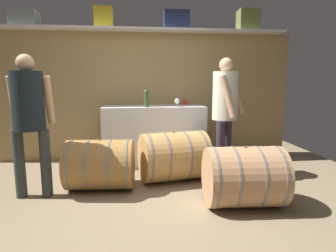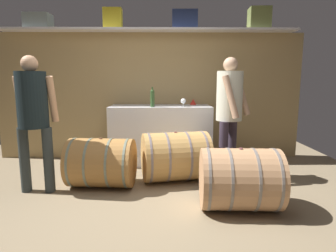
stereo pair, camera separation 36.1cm
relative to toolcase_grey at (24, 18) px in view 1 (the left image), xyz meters
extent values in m
cube|color=#837156|center=(1.76, -1.50, -2.29)|extent=(6.40, 7.60, 0.02)
cube|color=#A18555|center=(1.76, 0.15, -1.22)|extent=(5.20, 0.10, 2.13)
cube|color=silver|center=(1.76, 0.00, -0.13)|extent=(4.78, 0.40, 0.03)
cube|color=gray|center=(0.00, 0.00, 0.00)|extent=(0.40, 0.29, 0.23)
cube|color=yellow|center=(1.19, 0.00, 0.04)|extent=(0.30, 0.18, 0.32)
cube|color=navy|center=(2.35, 0.00, 0.03)|extent=(0.41, 0.25, 0.29)
cube|color=olive|center=(3.56, 0.00, 0.05)|extent=(0.35, 0.32, 0.34)
cube|color=silver|center=(1.96, -0.22, -1.81)|extent=(1.62, 0.62, 0.94)
cylinder|color=#34542B|center=(1.84, -0.41, -1.23)|extent=(0.07, 0.07, 0.22)
sphere|color=#34542B|center=(1.84, -0.41, -1.11)|extent=(0.06, 0.06, 0.06)
cylinder|color=#34542B|center=(1.84, -0.41, -1.07)|extent=(0.03, 0.03, 0.06)
cylinder|color=white|center=(2.31, -0.39, -1.34)|extent=(0.07, 0.07, 0.00)
cylinder|color=white|center=(2.31, -0.39, -1.31)|extent=(0.01, 0.01, 0.06)
sphere|color=white|center=(2.31, -0.39, -1.25)|extent=(0.08, 0.08, 0.08)
sphere|color=maroon|center=(2.31, -0.39, -1.26)|extent=(0.05, 0.05, 0.05)
cone|color=red|center=(2.51, 0.00, -1.30)|extent=(0.11, 0.11, 0.09)
cylinder|color=tan|center=(2.17, -1.09, -1.95)|extent=(0.98, 0.80, 0.65)
cylinder|color=slate|center=(1.81, -1.16, -1.95)|extent=(0.15, 0.66, 0.66)
cylinder|color=slate|center=(2.03, -1.11, -1.95)|extent=(0.15, 0.66, 0.66)
cylinder|color=slate|center=(2.30, -1.06, -1.95)|extent=(0.15, 0.66, 0.66)
cylinder|color=slate|center=(2.52, -1.02, -1.95)|extent=(0.15, 0.66, 0.66)
cylinder|color=brown|center=(2.17, -1.09, -1.62)|extent=(0.04, 0.04, 0.01)
cylinder|color=tan|center=(2.80, -1.99, -1.95)|extent=(0.84, 0.69, 0.64)
cylinder|color=gray|center=(2.46, -1.97, -1.95)|extent=(0.06, 0.66, 0.66)
cylinder|color=gray|center=(2.67, -1.98, -1.95)|extent=(0.06, 0.66, 0.66)
cylinder|color=gray|center=(2.93, -2.00, -1.95)|extent=(0.06, 0.66, 0.66)
cylinder|color=gray|center=(3.14, -2.01, -1.95)|extent=(0.06, 0.66, 0.66)
cylinder|color=#8B4C51|center=(2.80, -1.99, -1.63)|extent=(0.04, 0.04, 0.01)
cylinder|color=#A5723A|center=(1.21, -1.31, -1.97)|extent=(0.86, 0.68, 0.61)
cylinder|color=slate|center=(0.88, -1.28, -1.97)|extent=(0.08, 0.63, 0.63)
cylinder|color=slate|center=(1.09, -1.29, -1.97)|extent=(0.08, 0.63, 0.63)
cylinder|color=slate|center=(1.34, -1.32, -1.97)|extent=(0.08, 0.63, 0.63)
cylinder|color=slate|center=(1.55, -1.33, -1.97)|extent=(0.08, 0.63, 0.63)
cylinder|color=brown|center=(1.21, -1.31, -1.65)|extent=(0.04, 0.04, 0.01)
cylinder|color=#332A38|center=(2.81, -1.08, -1.88)|extent=(0.12, 0.12, 0.80)
cylinder|color=#332A38|center=(2.99, -0.84, -1.88)|extent=(0.12, 0.12, 0.80)
cylinder|color=beige|center=(2.90, -0.96, -1.14)|extent=(0.35, 0.35, 0.66)
sphere|color=tan|center=(2.90, -0.96, -0.73)|extent=(0.19, 0.19, 0.19)
cylinder|color=tan|center=(2.87, -1.18, -1.15)|extent=(0.25, 0.21, 0.56)
cylinder|color=tan|center=(3.10, -0.86, -1.15)|extent=(0.26, 0.22, 0.56)
cylinder|color=#2E3535|center=(0.62, -1.48, -1.88)|extent=(0.12, 0.12, 0.80)
cylinder|color=#2E3535|center=(0.32, -1.47, -1.88)|extent=(0.12, 0.12, 0.80)
cylinder|color=black|center=(0.47, -1.47, -1.16)|extent=(0.35, 0.35, 0.66)
sphere|color=tan|center=(0.47, -1.47, -0.74)|extent=(0.19, 0.19, 0.19)
cylinder|color=tan|center=(0.67, -1.38, -1.16)|extent=(0.09, 0.19, 0.56)
cylinder|color=tan|center=(0.28, -1.36, -1.16)|extent=(0.09, 0.19, 0.56)
camera|label=1|loc=(1.64, -4.85, -0.93)|focal=30.92mm
camera|label=2|loc=(2.00, -4.88, -0.93)|focal=30.92mm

